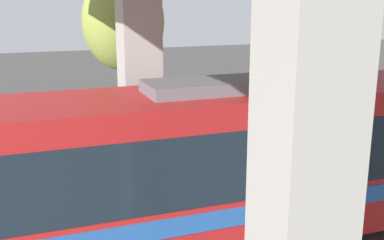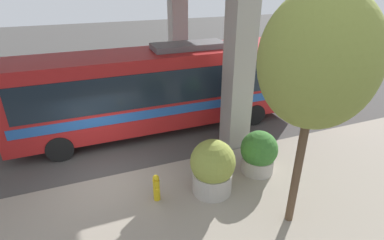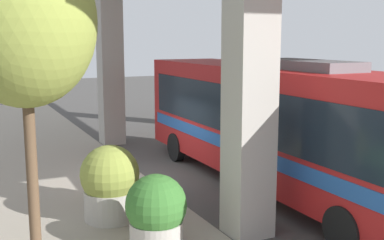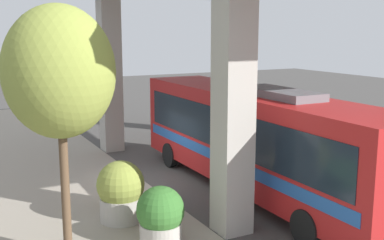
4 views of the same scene
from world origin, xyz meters
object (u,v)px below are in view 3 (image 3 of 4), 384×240
object	(u,v)px
bus	(276,120)
planter_middle	(156,212)
fire_hydrant	(101,180)
planter_front	(110,183)
street_tree_near	(23,22)

from	to	relation	value
bus	planter_middle	world-z (taller)	bus
fire_hydrant	planter_front	bearing A→B (deg)	-97.40
bus	planter_middle	bearing A→B (deg)	-154.43
fire_hydrant	street_tree_near	xyz separation A→B (m)	(-2.17, -3.30, 4.13)
bus	planter_front	xyz separation A→B (m)	(-4.87, -0.18, -1.14)
planter_middle	bus	bearing A→B (deg)	25.57
street_tree_near	fire_hydrant	bearing A→B (deg)	56.61
planter_front	street_tree_near	world-z (taller)	street_tree_near
bus	fire_hydrant	xyz separation A→B (m)	(-4.64, 1.59, -1.58)
bus	fire_hydrant	size ratio (longest dim) A/B	13.45
fire_hydrant	planter_middle	world-z (taller)	planter_middle
planter_front	planter_middle	world-z (taller)	planter_front
planter_front	street_tree_near	bearing A→B (deg)	-141.85
fire_hydrant	planter_middle	distance (m)	3.74
fire_hydrant	street_tree_near	distance (m)	5.71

